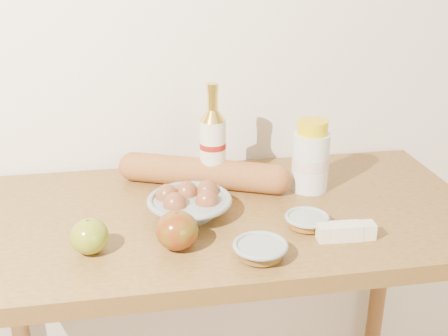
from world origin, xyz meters
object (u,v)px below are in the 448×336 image
(table, at_px, (222,256))
(egg_bowl, at_px, (189,203))
(cream_bottle, at_px, (311,158))
(bourbon_bottle, at_px, (213,146))
(baguette, at_px, (203,173))

(table, height_order, egg_bowl, egg_bowl)
(cream_bottle, bearing_deg, bourbon_bottle, 175.51)
(cream_bottle, xyz_separation_m, baguette, (-0.26, 0.06, -0.05))
(table, bearing_deg, bourbon_bottle, 89.30)
(bourbon_bottle, relative_size, cream_bottle, 1.48)
(table, height_order, cream_bottle, cream_bottle)
(egg_bowl, height_order, baguette, baguette)
(baguette, bearing_deg, egg_bowl, -86.21)
(egg_bowl, bearing_deg, table, 3.47)
(cream_bottle, bearing_deg, table, -151.10)
(baguette, bearing_deg, table, -57.45)
(table, relative_size, bourbon_bottle, 4.50)
(table, xyz_separation_m, baguette, (-0.02, 0.14, 0.16))
(table, distance_m, cream_bottle, 0.33)
(bourbon_bottle, xyz_separation_m, baguette, (-0.03, 0.00, -0.07))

